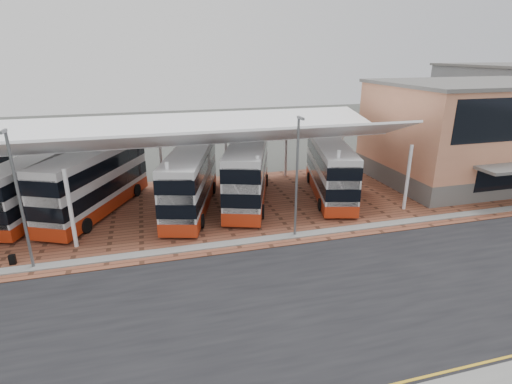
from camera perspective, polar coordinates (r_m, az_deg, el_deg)
ground at (r=21.54m, az=6.53°, el=-13.91°), size 140.00×140.00×0.00m
road at (r=20.77m, az=7.59°, el=-15.32°), size 120.00×14.00×0.02m
forecourt at (r=33.10m, az=1.43°, el=-1.39°), size 72.00×16.00×0.06m
north_kerb at (r=26.57m, az=1.56°, el=-6.75°), size 120.00×0.80×0.14m
canopy at (r=31.11m, az=-13.38°, el=7.80°), size 37.00×11.63×7.07m
terminal at (r=43.42m, az=28.93°, el=7.58°), size 18.40×14.40×9.25m
lamp_west at (r=25.01m, az=-30.76°, el=-0.69°), size 0.16×0.90×8.07m
lamp_east at (r=25.68m, az=5.88°, el=2.51°), size 0.16×0.90×8.07m
bus_1 at (r=34.08m, az=-28.86°, el=0.69°), size 5.77×10.92×4.41m
bus_2 at (r=32.61m, az=-22.03°, el=1.36°), size 7.57×11.75×4.84m
bus_3 at (r=31.18m, az=-9.33°, el=1.61°), size 5.69×11.61×4.67m
bus_4 at (r=32.60m, az=-1.17°, el=2.89°), size 6.54×12.21×4.93m
bus_5 at (r=34.31m, az=10.53°, el=3.08°), size 5.39×11.31×4.55m
suitcase at (r=27.49m, az=-31.46°, el=-8.24°), size 0.35×0.25×0.59m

